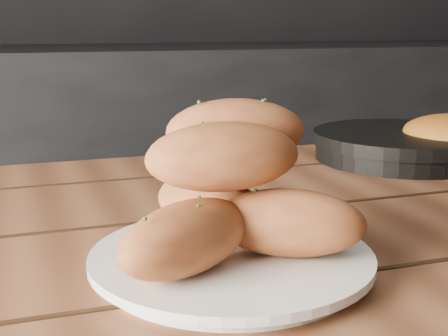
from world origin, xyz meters
TOP-DOWN VIEW (x-y plane):
  - counter at (0.00, 1.70)m, footprint 2.80×0.60m
  - table at (-0.26, 0.48)m, footprint 1.46×0.90m
  - plate at (-0.46, 0.42)m, footprint 0.25×0.25m
  - bread_rolls at (-0.46, 0.42)m, footprint 0.24×0.21m
  - skillet at (-0.04, 0.77)m, footprint 0.42×0.28m

SIDE VIEW (x-z plane):
  - counter at x=0.00m, z-range 0.00..0.90m
  - table at x=-0.26m, z-range 0.28..1.03m
  - plate at x=-0.46m, z-range 0.75..0.77m
  - skillet at x=-0.04m, z-range 0.75..0.80m
  - bread_rolls at x=-0.46m, z-range 0.76..0.89m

